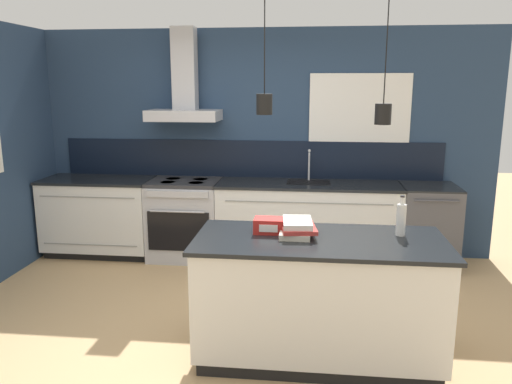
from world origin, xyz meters
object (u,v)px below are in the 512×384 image
oven_range (185,219)px  bottle_on_island (401,219)px  red_supply_box (269,225)px  book_stack (297,228)px  dishwasher (427,226)px

oven_range → bottle_on_island: 2.86m
oven_range → red_supply_box: red_supply_box is taller
book_stack → red_supply_box: bearing=168.8°
bottle_on_island → red_supply_box: (-0.95, -0.03, -0.07)m
oven_range → dishwasher: size_ratio=1.00×
oven_range → book_stack: bearing=-55.6°
red_supply_box → book_stack: bearing=-11.2°
dishwasher → book_stack: 2.45m
book_stack → red_supply_box: 0.21m
dishwasher → book_stack: size_ratio=2.57×
bottle_on_island → book_stack: bearing=-174.3°
bottle_on_island → book_stack: size_ratio=0.84×
oven_range → bottle_on_island: bearing=-42.1°
bottle_on_island → red_supply_box: size_ratio=1.32×
book_stack → red_supply_box: book_stack is taller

